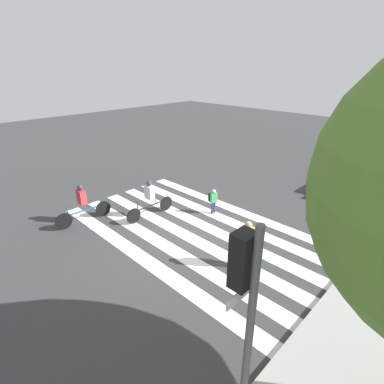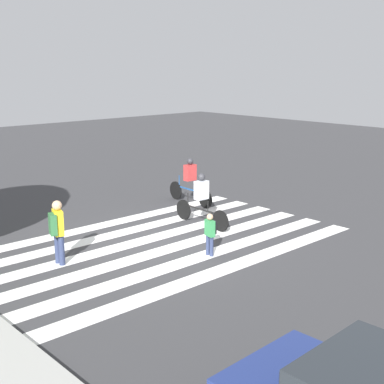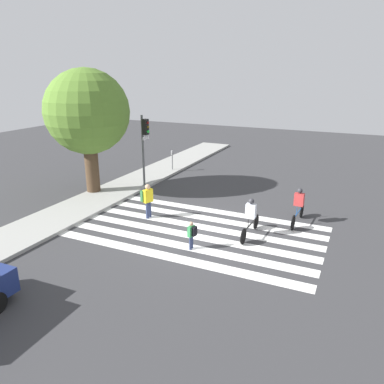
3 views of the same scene
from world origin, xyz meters
TOP-DOWN VIEW (x-y plane):
  - ground_plane at (0.00, 0.00)m, footprint 60.00×60.00m
  - sidewalk_curb at (0.00, 6.25)m, footprint 36.00×2.50m
  - crosswalk_stripes at (-0.00, 0.00)m, footprint 5.47×10.00m
  - traffic_light at (4.31, 5.13)m, footprint 0.60×0.50m
  - parking_meter at (8.17, 5.50)m, footprint 0.15×0.15m
  - street_tree at (2.25, 7.19)m, footprint 4.31×4.31m
  - pedestrian_adult_tall_backpack at (0.45, 2.69)m, footprint 0.48×0.45m
  - pedestrian_adult_blue_shirt at (-1.56, -0.43)m, footprint 0.32×0.29m
  - cyclist_near_curb at (0.47, -2.05)m, footprint 2.27×0.41m
  - cyclist_far_lane at (2.61, -3.55)m, footprint 2.26×0.41m

SIDE VIEW (x-z plane):
  - ground_plane at x=0.00m, z-range 0.00..0.00m
  - crosswalk_stripes at x=0.00m, z-range 0.00..0.01m
  - sidewalk_curb at x=0.00m, z-range 0.00..0.14m
  - pedestrian_adult_blue_shirt at x=-1.56m, z-range 0.09..1.18m
  - cyclist_near_curb at x=0.47m, z-range 0.07..1.66m
  - cyclist_far_lane at x=2.61m, z-range 0.06..1.66m
  - pedestrian_adult_tall_backpack at x=0.45m, z-range 0.13..1.71m
  - parking_meter at x=8.17m, z-range 0.34..1.76m
  - traffic_light at x=4.31m, z-range 0.82..4.88m
  - street_tree at x=2.25m, z-range 1.05..7.56m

